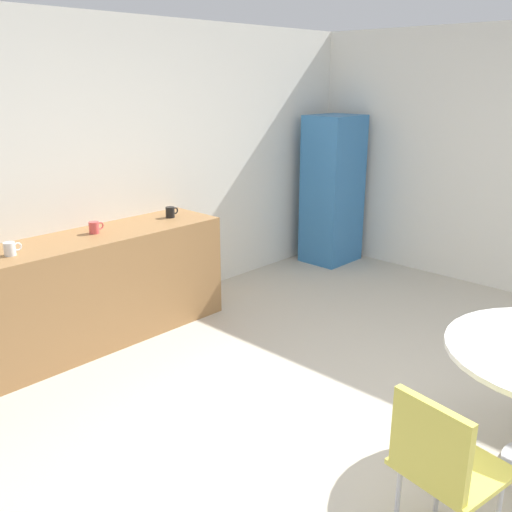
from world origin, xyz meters
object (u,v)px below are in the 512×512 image
(chair_yellow, at_px, (441,460))
(mug_red, at_px, (10,249))
(locker_cabinet, at_px, (332,190))
(mug_white, at_px, (94,227))
(mug_green, at_px, (170,212))

(chair_yellow, xyz_separation_m, mug_red, (-0.48, 3.03, 0.43))
(locker_cabinet, distance_m, mug_red, 3.75)
(mug_white, height_order, mug_green, same)
(locker_cabinet, relative_size, chair_yellow, 2.04)
(chair_yellow, height_order, mug_green, mug_green)
(mug_white, xyz_separation_m, mug_green, (0.76, -0.02, 0.00))
(locker_cabinet, height_order, chair_yellow, locker_cabinet)
(locker_cabinet, height_order, mug_green, locker_cabinet)
(chair_yellow, distance_m, mug_white, 3.16)
(mug_green, bearing_deg, mug_white, 178.84)
(mug_white, relative_size, mug_red, 1.00)
(mug_red, bearing_deg, locker_cabinet, -0.66)
(chair_yellow, bearing_deg, locker_cabinet, 42.39)
(mug_green, height_order, mug_red, same)
(mug_green, bearing_deg, mug_red, -176.90)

